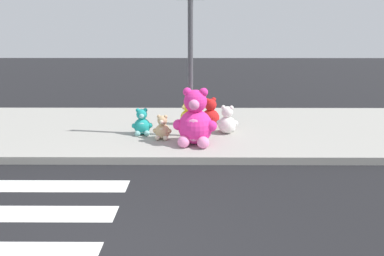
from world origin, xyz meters
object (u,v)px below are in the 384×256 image
at_px(plush_white, 227,122).
at_px(plush_red, 210,115).
at_px(sign_pole, 190,58).
at_px(plush_tan, 162,129).
at_px(plush_pink_large, 195,122).
at_px(plush_teal, 142,124).
at_px(plush_yellow, 187,115).

height_order(plush_white, plush_red, plush_red).
xyz_separation_m(sign_pole, plush_red, (0.46, 0.78, -1.41)).
xyz_separation_m(plush_white, plush_tan, (-1.43, -0.47, -0.05)).
height_order(sign_pole, plush_pink_large, sign_pole).
bearing_deg(plush_red, plush_teal, -156.75).
bearing_deg(sign_pole, plush_tan, -159.66).
height_order(plush_pink_large, plush_yellow, plush_pink_large).
bearing_deg(plush_teal, plush_red, 23.25).
bearing_deg(plush_tan, plush_pink_large, -27.13).
distance_m(plush_teal, plush_red, 1.68).
relative_size(plush_tan, plush_red, 0.74).
relative_size(sign_pole, plush_teal, 5.33).
bearing_deg(plush_yellow, plush_tan, -112.60).
relative_size(plush_pink_large, plush_red, 1.62).
height_order(plush_tan, plush_red, plush_red).
bearing_deg(plush_red, plush_yellow, 158.05).
relative_size(sign_pole, plush_red, 4.44).
relative_size(sign_pole, plush_yellow, 5.32).
bearing_deg(plush_yellow, plush_red, -21.95).
bearing_deg(plush_yellow, sign_pole, -84.76).
xyz_separation_m(sign_pole, plush_teal, (-1.09, 0.12, -1.46)).
bearing_deg(plush_teal, sign_pole, -6.28).
xyz_separation_m(plush_yellow, plush_teal, (-1.00, -0.88, -0.00)).
relative_size(sign_pole, plush_pink_large, 2.75).
xyz_separation_m(plush_yellow, plush_white, (0.92, -0.76, 0.02)).
height_order(plush_pink_large, plush_red, plush_pink_large).
height_order(plush_pink_large, plush_tan, plush_pink_large).
xyz_separation_m(sign_pole, plush_pink_large, (0.10, -0.58, -1.23)).
bearing_deg(plush_yellow, plush_white, -39.36).
bearing_deg(sign_pole, plush_red, 59.72).
xyz_separation_m(plush_pink_large, plush_red, (0.36, 1.37, -0.18)).
bearing_deg(plush_tan, plush_red, 43.51).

